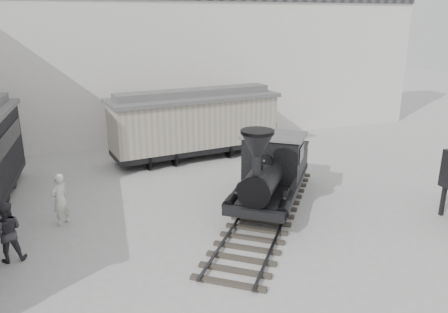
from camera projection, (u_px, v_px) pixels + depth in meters
name	position (u px, v px, depth m)	size (l,w,h in m)	color
ground	(272.00, 256.00, 13.52)	(90.00, 90.00, 0.00)	#9E9E9B
north_wall	(160.00, 46.00, 25.26)	(34.00, 2.51, 11.00)	silver
locomotive	(270.00, 175.00, 16.70)	(7.91, 9.29, 3.56)	#3A342E
boxcar	(195.00, 122.00, 22.71)	(9.11, 3.76, 3.62)	black
visitor_a	(60.00, 199.00, 15.35)	(0.70, 0.46, 1.91)	silver
visitor_b	(7.00, 232.00, 13.02)	(0.92, 0.72, 1.90)	#2F2E33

